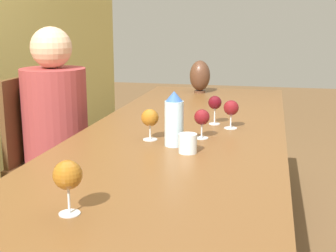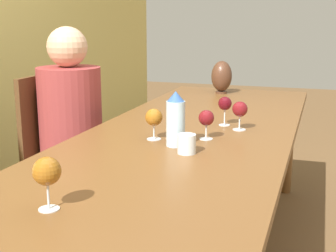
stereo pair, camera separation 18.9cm
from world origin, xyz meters
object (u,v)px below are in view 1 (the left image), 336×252
(chair_far, at_px, (45,155))
(person_far, at_px, (58,131))
(wine_glass_4, at_px, (231,108))
(wine_glass_1, at_px, (202,118))
(water_bottle, at_px, (174,119))
(vase, at_px, (200,76))
(water_tumbler, at_px, (188,143))
(wine_glass_0, at_px, (150,118))
(wine_glass_2, at_px, (68,176))
(wine_glass_3, at_px, (215,103))

(chair_far, xyz_separation_m, person_far, (0.00, -0.09, 0.14))
(wine_glass_4, height_order, chair_far, chair_far)
(wine_glass_1, height_order, wine_glass_4, wine_glass_4)
(chair_far, bearing_deg, water_bottle, -118.44)
(vase, distance_m, wine_glass_4, 1.12)
(water_bottle, height_order, water_tumbler, water_bottle)
(water_bottle, distance_m, vase, 1.45)
(wine_glass_0, xyz_separation_m, wine_glass_2, (-0.83, 0.01, 0.01))
(water_bottle, xyz_separation_m, person_far, (0.45, 0.75, -0.20))
(vase, distance_m, person_far, 1.19)
(wine_glass_1, relative_size, person_far, 0.11)
(vase, bearing_deg, water_bottle, -175.48)
(water_bottle, distance_m, wine_glass_2, 0.77)
(water_bottle, distance_m, wine_glass_4, 0.42)
(wine_glass_1, relative_size, wine_glass_3, 0.91)
(water_bottle, bearing_deg, water_tumbler, -140.90)
(vase, xyz_separation_m, wine_glass_1, (-1.29, -0.21, -0.03))
(wine_glass_4, bearing_deg, wine_glass_1, 153.75)
(wine_glass_0, height_order, wine_glass_3, wine_glass_3)
(water_tumbler, relative_size, wine_glass_0, 0.56)
(wine_glass_3, bearing_deg, wine_glass_4, -130.43)
(person_far, bearing_deg, water_tumbler, -123.51)
(water_tumbler, distance_m, wine_glass_2, 0.70)
(wine_glass_4, bearing_deg, wine_glass_0, 132.29)
(vase, bearing_deg, wine_glass_0, 179.62)
(water_tumbler, distance_m, wine_glass_0, 0.26)
(wine_glass_4, relative_size, chair_far, 0.15)
(wine_glass_2, xyz_separation_m, wine_glass_3, (1.20, -0.25, -0.00))
(wine_glass_1, bearing_deg, chair_far, 71.88)
(wine_glass_0, height_order, wine_glass_4, same)
(wine_glass_4, xyz_separation_m, chair_far, (0.08, 1.04, -0.33))
(wine_glass_2, distance_m, person_far, 1.37)
(water_tumbler, bearing_deg, water_bottle, 39.10)
(vase, height_order, wine_glass_0, vase)
(vase, distance_m, chair_far, 1.27)
(water_bottle, height_order, wine_glass_1, water_bottle)
(water_tumbler, height_order, wine_glass_0, wine_glass_0)
(water_bottle, xyz_separation_m, vase, (1.44, 0.11, 0.01))
(water_tumbler, xyz_separation_m, wine_glass_1, (0.24, -0.02, 0.05))
(water_tumbler, xyz_separation_m, person_far, (0.55, 0.82, -0.12))
(vase, height_order, wine_glass_2, vase)
(water_bottle, relative_size, wine_glass_0, 1.67)
(water_tumbler, relative_size, wine_glass_4, 0.56)
(water_bottle, height_order, chair_far, water_bottle)
(wine_glass_0, distance_m, person_far, 0.75)
(wine_glass_2, relative_size, chair_far, 0.16)
(wine_glass_3, bearing_deg, chair_far, 89.56)
(wine_glass_3, bearing_deg, vase, 13.02)
(wine_glass_3, bearing_deg, person_far, 89.52)
(vase, relative_size, wine_glass_4, 1.66)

